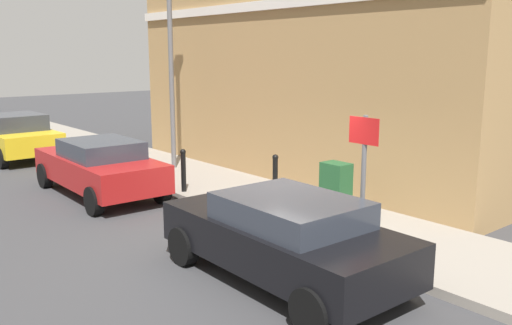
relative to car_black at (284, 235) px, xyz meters
name	(u,v)px	position (x,y,z in m)	size (l,w,h in m)	color
ground	(273,250)	(0.77, 1.10, -0.73)	(80.00, 80.00, 0.00)	#38383A
sidewalk	(181,175)	(2.62, 7.10, -0.65)	(2.70, 30.00, 0.15)	gray
corner_building	(346,31)	(7.16, 5.10, 3.35)	(6.48, 12.01, 8.15)	#9E7A4C
car_black	(284,235)	(0.00, 0.00, 0.00)	(1.97, 4.13, 1.35)	black
car_red	(100,166)	(0.07, 6.71, 0.00)	(1.93, 4.35, 1.38)	maroon
car_yellow	(14,136)	(-0.03, 13.17, 0.03)	(2.04, 4.34, 1.48)	gold
utility_cabinet	(336,193)	(2.65, 1.35, -0.05)	(0.46, 0.61, 1.15)	#1E4C28
bollard_near_cabinet	(275,175)	(2.75, 3.27, -0.02)	(0.14, 0.14, 1.04)	black
bollard_far_kerb	(183,169)	(1.53, 5.21, -0.02)	(0.14, 0.14, 1.04)	black
street_sign	(363,163)	(1.59, -0.18, 0.93)	(0.08, 0.60, 2.30)	#59595B
lamppost	(171,58)	(2.85, 7.82, 2.57)	(0.20, 0.44, 5.72)	#59595B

